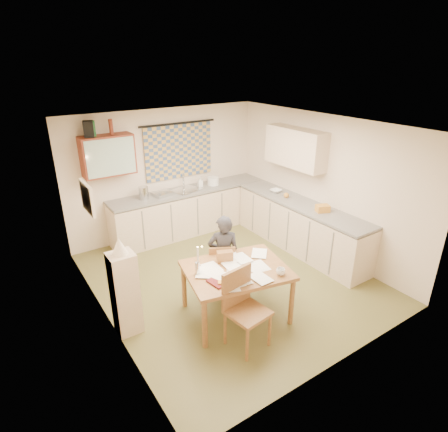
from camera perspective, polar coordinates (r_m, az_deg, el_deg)
floor at (r=6.29m, az=0.84°, el=-9.50°), size 4.00×4.50×0.02m
ceiling at (r=5.37m, az=1.00°, el=13.78°), size 4.00×4.50×0.02m
wall_back at (r=7.57m, az=-8.90°, el=6.51°), size 4.00×0.02×2.50m
wall_front at (r=4.25m, az=18.69°, el=-8.39°), size 4.00×0.02×2.50m
wall_left at (r=4.95m, az=-18.65°, el=-3.71°), size 0.02×4.50×2.50m
wall_right at (r=6.98m, az=14.66°, el=4.60°), size 0.02×4.50×2.50m
window_blind at (r=7.56m, az=-6.88°, el=9.74°), size 1.45×0.03×1.05m
curtain_rod at (r=7.44m, az=-7.02°, el=13.83°), size 1.60×0.04×0.04m
wall_cabinet at (r=6.88m, az=-17.29°, el=8.81°), size 0.90×0.34×0.70m
wall_cabinet_glass at (r=6.72m, az=-16.84°, el=8.54°), size 0.84×0.02×0.64m
upper_cabinet_right at (r=7.06m, az=10.84°, el=10.21°), size 0.34×1.30×0.70m
framed_print at (r=5.15m, az=-20.11°, el=2.60°), size 0.04×0.50×0.40m
print_canvas at (r=5.15m, az=-19.85°, el=2.65°), size 0.01×0.42×0.32m
counter_back at (r=7.73m, az=-5.14°, el=0.77°), size 3.30×0.62×0.92m
counter_right at (r=7.15m, az=11.45°, el=-1.54°), size 0.62×2.95×0.92m
stove at (r=6.59m, az=17.45°, el=-4.68°), size 0.55×0.55×0.86m
sink at (r=7.54m, az=-5.85°, el=3.63°), size 0.66×0.60×0.10m
tap at (r=7.65m, az=-6.21°, el=5.34°), size 0.04×0.04×0.28m
dish_rack at (r=7.31m, az=-9.37°, el=3.38°), size 0.39×0.35×0.06m
kettle at (r=7.14m, az=-12.16°, el=3.46°), size 0.21×0.21×0.24m
mixing_bowl at (r=7.80m, az=-1.68°, el=5.36°), size 0.28×0.28×0.16m
soap_bottle at (r=7.70m, az=-3.65°, el=5.22°), size 0.11×0.11×0.19m
bowl at (r=7.45m, az=7.91°, el=3.82°), size 0.25×0.25×0.05m
orange_bag at (r=6.64m, az=14.80°, el=1.13°), size 0.27×0.23×0.12m
fruit_orange at (r=7.16m, az=9.47°, el=3.14°), size 0.10×0.10×0.10m
speaker at (r=6.72m, az=-19.94°, el=12.36°), size 0.21×0.24×0.26m
bottle_green at (r=6.74m, az=-19.29°, el=12.47°), size 0.09×0.09×0.26m
bottle_brown at (r=6.82m, az=-16.85°, el=12.88°), size 0.09×0.09×0.26m
dining_table at (r=5.29m, az=1.84°, el=-11.46°), size 1.54×1.29×0.75m
chair_far at (r=5.83m, az=-0.44°, el=-9.22°), size 0.52×0.52×0.85m
chair_near at (r=4.86m, az=3.41°, el=-16.02°), size 0.52×0.52×1.02m
person at (r=5.60m, az=-0.06°, el=-6.09°), size 0.74×0.71×1.30m
shelf_stand at (r=5.07m, az=-14.83°, el=-11.36°), size 0.32×0.30×1.16m
lampshade at (r=4.72m, az=-15.68°, el=-4.43°), size 0.20×0.20×0.22m
letter_rack at (r=5.21m, az=0.14°, el=-6.20°), size 0.24×0.18×0.16m
mug at (r=4.99m, az=8.64°, el=-8.39°), size 0.17×0.17×0.09m
magazine at (r=4.74m, az=-1.86°, el=-10.46°), size 0.26×0.30×0.02m
book at (r=4.89m, az=-2.05°, el=-9.31°), size 0.23×0.28×0.02m
orange_box at (r=4.76m, az=-0.19°, el=-10.18°), size 0.14×0.13×0.04m
eyeglasses at (r=4.91m, az=5.21°, el=-9.33°), size 0.14×0.09×0.02m
candle_holder at (r=4.93m, az=-4.07°, el=-7.99°), size 0.08×0.08×0.18m
candle at (r=4.84m, az=-4.02°, el=-5.87°), size 0.03×0.03×0.22m
candle_flame at (r=4.77m, az=-3.37°, el=-4.70°), size 0.02×0.02×0.02m
papers at (r=5.08m, az=1.94°, el=-7.95°), size 1.28×0.98×0.03m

